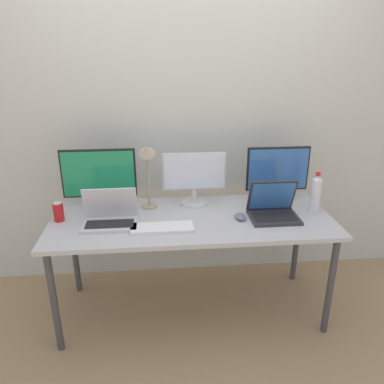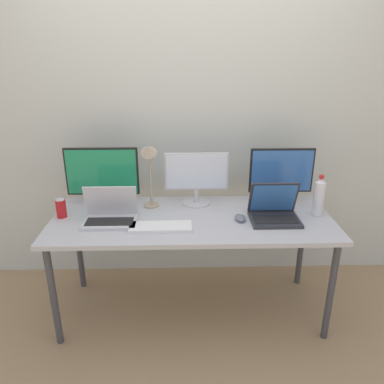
# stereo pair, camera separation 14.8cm
# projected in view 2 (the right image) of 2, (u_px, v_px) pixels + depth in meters

# --- Properties ---
(ground_plane) EXTENTS (16.00, 16.00, 0.00)m
(ground_plane) POSITION_uv_depth(u_px,v_px,m) (192.00, 309.00, 2.74)
(ground_plane) COLOR #9E7F5B
(wall_back) EXTENTS (7.00, 0.08, 2.60)m
(wall_back) POSITION_uv_depth(u_px,v_px,m) (190.00, 117.00, 2.82)
(wall_back) COLOR silver
(wall_back) RESTS_ON ground
(work_desk) EXTENTS (1.85, 0.74, 0.74)m
(work_desk) POSITION_uv_depth(u_px,v_px,m) (192.00, 225.00, 2.50)
(work_desk) COLOR #424247
(work_desk) RESTS_ON ground
(monitor_left) EXTENTS (0.50, 0.22, 0.42)m
(monitor_left) POSITION_uv_depth(u_px,v_px,m) (102.00, 176.00, 2.59)
(monitor_left) COLOR black
(monitor_left) RESTS_ON work_desk
(monitor_center) EXTENTS (0.44, 0.20, 0.38)m
(monitor_center) POSITION_uv_depth(u_px,v_px,m) (196.00, 176.00, 2.62)
(monitor_center) COLOR silver
(monitor_center) RESTS_ON work_desk
(monitor_right) EXTENTS (0.45, 0.21, 0.40)m
(monitor_right) POSITION_uv_depth(u_px,v_px,m) (281.00, 175.00, 2.63)
(monitor_right) COLOR black
(monitor_right) RESTS_ON work_desk
(laptop_silver) EXTENTS (0.34, 0.22, 0.23)m
(laptop_silver) POSITION_uv_depth(u_px,v_px,m) (110.00, 214.00, 2.40)
(laptop_silver) COLOR silver
(laptop_silver) RESTS_ON work_desk
(laptop_secondary) EXTENTS (0.31, 0.25, 0.25)m
(laptop_secondary) POSITION_uv_depth(u_px,v_px,m) (274.00, 211.00, 2.43)
(laptop_secondary) COLOR #2D2D33
(laptop_secondary) RESTS_ON work_desk
(keyboard_main) EXTENTS (0.39, 0.15, 0.02)m
(keyboard_main) POSITION_uv_depth(u_px,v_px,m) (161.00, 227.00, 2.32)
(keyboard_main) COLOR white
(keyboard_main) RESTS_ON work_desk
(mouse_by_keyboard) EXTENTS (0.08, 0.11, 0.04)m
(mouse_by_keyboard) POSITION_uv_depth(u_px,v_px,m) (240.00, 218.00, 2.42)
(mouse_by_keyboard) COLOR slate
(mouse_by_keyboard) RESTS_ON work_desk
(water_bottle) EXTENTS (0.07, 0.07, 0.28)m
(water_bottle) POSITION_uv_depth(u_px,v_px,m) (319.00, 197.00, 2.47)
(water_bottle) COLOR silver
(water_bottle) RESTS_ON work_desk
(soda_can_near_keyboard) EXTENTS (0.07, 0.07, 0.13)m
(soda_can_near_keyboard) POSITION_uv_depth(u_px,v_px,m) (61.00, 208.00, 2.46)
(soda_can_near_keyboard) COLOR red
(soda_can_near_keyboard) RESTS_ON work_desk
(desk_lamp) EXTENTS (0.11, 0.18, 0.48)m
(desk_lamp) POSITION_uv_depth(u_px,v_px,m) (149.00, 163.00, 2.49)
(desk_lamp) COLOR tan
(desk_lamp) RESTS_ON work_desk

